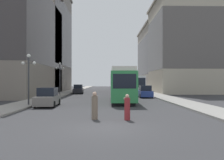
% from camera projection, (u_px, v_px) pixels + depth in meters
% --- Properties ---
extents(ground_plane, '(200.00, 200.00, 0.00)m').
position_uv_depth(ground_plane, '(105.00, 128.00, 11.63)').
color(ground_plane, '#303033').
extents(sidewalk_left, '(3.07, 120.00, 0.15)m').
position_uv_depth(sidewalk_left, '(70.00, 92.00, 51.46)').
color(sidewalk_left, gray).
rests_on(sidewalk_left, ground).
extents(sidewalk_right, '(3.07, 120.00, 0.15)m').
position_uv_depth(sidewalk_right, '(144.00, 92.00, 51.79)').
color(sidewalk_right, gray).
rests_on(sidewalk_right, ground).
extents(streetcar, '(2.78, 12.66, 3.89)m').
position_uv_depth(streetcar, '(121.00, 84.00, 27.49)').
color(streetcar, black).
rests_on(streetcar, ground).
extents(transit_bus, '(2.94, 12.27, 3.45)m').
position_uv_depth(transit_bus, '(134.00, 84.00, 45.96)').
color(transit_bus, black).
rests_on(transit_bus, ground).
extents(parked_car_left_near, '(2.01, 4.27, 1.82)m').
position_uv_depth(parked_car_left_near, '(48.00, 98.00, 21.88)').
color(parked_car_left_near, black).
rests_on(parked_car_left_near, ground).
extents(parked_car_left_mid, '(2.08, 4.85, 1.82)m').
position_uv_depth(parked_car_left_mid, '(78.00, 89.00, 44.57)').
color(parked_car_left_mid, black).
rests_on(parked_car_left_mid, ground).
extents(parked_car_right_far, '(1.90, 4.28, 1.82)m').
position_uv_depth(parked_car_right_far, '(145.00, 92.00, 33.87)').
color(parked_car_right_far, black).
rests_on(parked_car_right_far, ground).
extents(pedestrian_crossing_near, '(0.39, 0.39, 1.76)m').
position_uv_depth(pedestrian_crossing_near, '(95.00, 106.00, 14.34)').
color(pedestrian_crossing_near, '#6B5B4C').
rests_on(pedestrian_crossing_near, ground).
extents(pedestrian_crossing_far, '(0.36, 0.36, 1.62)m').
position_uv_depth(pedestrian_crossing_far, '(127.00, 108.00, 14.08)').
color(pedestrian_crossing_far, maroon).
rests_on(pedestrian_crossing_far, ground).
extents(lamp_post_left_near, '(1.41, 0.36, 4.96)m').
position_uv_depth(lamp_post_left_near, '(29.00, 71.00, 21.99)').
color(lamp_post_left_near, '#333338').
rests_on(lamp_post_left_near, sidewalk_left).
extents(lamp_post_left_far, '(1.41, 0.36, 5.35)m').
position_uv_depth(lamp_post_left_far, '(60.00, 74.00, 36.35)').
color(lamp_post_left_far, '#333338').
rests_on(lamp_post_left_far, sidewalk_left).
extents(building_left_corner, '(11.08, 20.58, 24.98)m').
position_uv_depth(building_left_corner, '(43.00, 37.00, 53.42)').
color(building_left_corner, slate).
rests_on(building_left_corner, ground).
extents(building_left_midblock, '(14.09, 22.44, 20.77)m').
position_uv_depth(building_left_midblock, '(10.00, 34.00, 39.02)').
color(building_left_midblock, slate).
rests_on(building_left_midblock, ground).
extents(building_right_corner, '(14.18, 19.58, 17.62)m').
position_uv_depth(building_right_corner, '(166.00, 59.00, 65.14)').
color(building_right_corner, '#A89E8E').
rests_on(building_right_corner, ground).
extents(building_right_midblock, '(12.08, 15.35, 19.51)m').
position_uv_depth(building_right_midblock, '(181.00, 46.00, 48.33)').
color(building_right_midblock, '#B2A893').
rests_on(building_right_midblock, ground).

